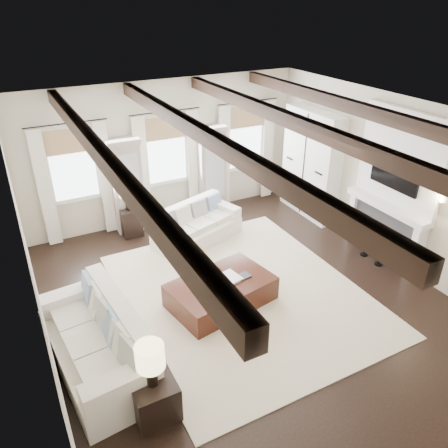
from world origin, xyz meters
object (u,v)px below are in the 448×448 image
ottoman (221,292)px  side_table_back (131,222)px  sofa_left (102,343)px  sofa_back (195,227)px  side_table_front (155,399)px

ottoman → side_table_back: size_ratio=2.77×
sofa_left → ottoman: bearing=12.5°
sofa_back → side_table_back: (-1.16, 0.90, -0.02)m
ottoman → side_table_front: (-1.79, -1.63, 0.05)m
sofa_left → side_table_front: (0.37, -1.15, -0.14)m
ottoman → side_table_back: (-0.65, 3.09, 0.09)m
side_table_back → sofa_left: bearing=-112.9°
side_table_front → sofa_back: bearing=59.0°
sofa_back → side_table_back: 1.47m
side_table_back → sofa_back: bearing=-37.6°
sofa_left → sofa_back: bearing=45.1°
sofa_back → side_table_front: size_ratio=3.84×
ottoman → sofa_back: bearing=66.5°
sofa_back → side_table_back: bearing=142.4°
sofa_back → side_table_front: (-2.30, -3.83, -0.06)m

